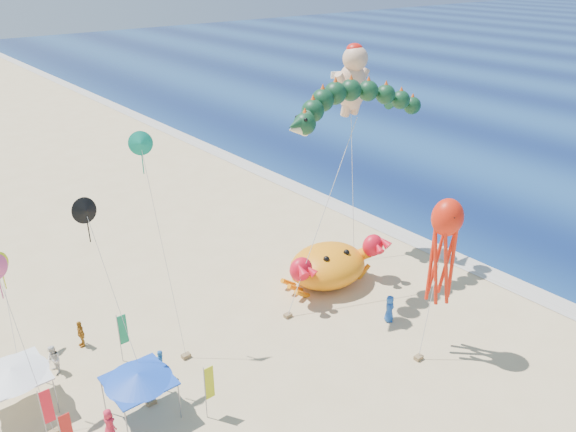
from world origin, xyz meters
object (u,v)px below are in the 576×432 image
Objects in this scene: canopy_blue at (138,378)px; octopus_kite at (444,243)px; crab_inflatable at (329,264)px; canopy_white at (11,372)px; dragon_kite at (356,109)px; cherub_kite at (353,78)px.

octopus_kite is at bearing -19.73° from canopy_blue.
crab_inflatable is 2.35× the size of canopy_blue.
crab_inflatable is 16.57m from canopy_blue.
crab_inflatable reaches higher than canopy_white.
canopy_blue is (-17.89, -3.22, -10.06)m from dragon_kite.
crab_inflatable is 0.57× the size of dragon_kite.
octopus_kite is 2.69× the size of canopy_white.
canopy_blue is at bearing -168.02° from crab_inflatable.
cherub_kite reaches higher than octopus_kite.
cherub_kite reaches higher than crab_inflatable.
dragon_kite is 3.88× the size of canopy_white.
octopus_kite reaches higher than canopy_blue.
canopy_blue is at bearing -161.40° from cherub_kite.
dragon_kite is at bearing 10.22° from canopy_blue.
cherub_kite is (5.51, 3.87, 11.88)m from crab_inflatable.
crab_inflatable is at bearing -144.94° from cherub_kite.
canopy_blue is at bearing 160.27° from octopus_kite.
cherub_kite is (3.81, 4.08, 0.90)m from dragon_kite.
cherub_kite is at bearing 18.60° from canopy_blue.
dragon_kite is 10.71m from octopus_kite.
canopy_blue is at bearing -169.78° from dragon_kite.
cherub_kite is 1.65× the size of octopus_kite.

